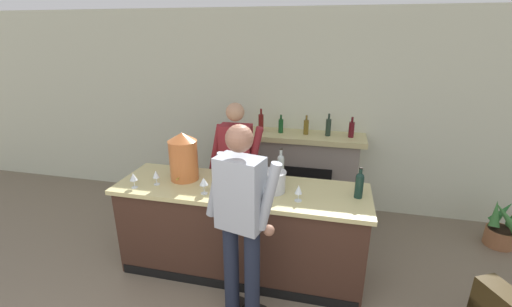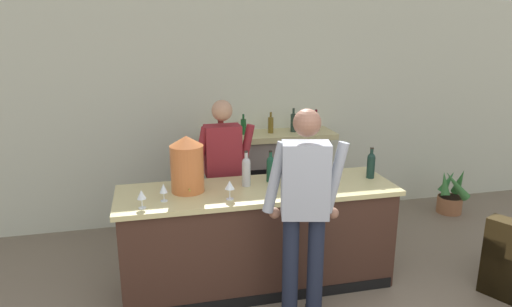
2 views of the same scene
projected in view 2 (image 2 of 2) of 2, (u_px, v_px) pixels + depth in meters
The scene contains 16 objects.
wall_back_panel at pixel (238, 112), 5.69m from camera, with size 12.00×0.07×2.75m.
bar_counter at pixel (258, 237), 4.29m from camera, with size 2.54×0.78×0.98m.
fireplace_stone at pixel (269, 176), 5.73m from camera, with size 1.60×0.52×1.47m.
potted_plant_corner at pixel (451, 194), 6.05m from camera, with size 0.41×0.40×0.64m.
person_customer at pixel (304, 211), 3.54m from camera, with size 0.65×0.37×1.82m.
person_bartender at pixel (223, 174), 4.68m from camera, with size 0.66×0.31×1.70m.
copper_dispenser at pixel (187, 164), 4.01m from camera, with size 0.30×0.34×0.51m.
ice_bucket_steel at pixel (294, 175), 4.19m from camera, with size 0.25×0.25×0.21m.
wine_bottle_riesling_slim at pixel (287, 161), 4.46m from camera, with size 0.07×0.07×0.34m.
wine_bottle_chardonnay_pale at pixel (271, 168), 4.30m from camera, with size 0.08×0.08×0.30m.
wine_bottle_merlot_tall at pixel (246, 170), 4.18m from camera, with size 0.08×0.08×0.33m.
wine_bottle_burgundy_dark at pixel (371, 164), 4.41m from camera, with size 0.08×0.08×0.30m.
wine_glass_front_left at pixel (164, 189), 3.82m from camera, with size 0.07×0.07×0.15m.
wine_glass_back_row at pixel (230, 186), 3.85m from camera, with size 0.08×0.08×0.17m.
wine_glass_by_dispenser at pixel (326, 177), 4.11m from camera, with size 0.07×0.07×0.16m.
wine_glass_front_right at pixel (141, 195), 3.66m from camera, with size 0.07×0.07×0.16m.
Camera 2 is at (-1.08, -1.57, 2.38)m, focal length 32.00 mm.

